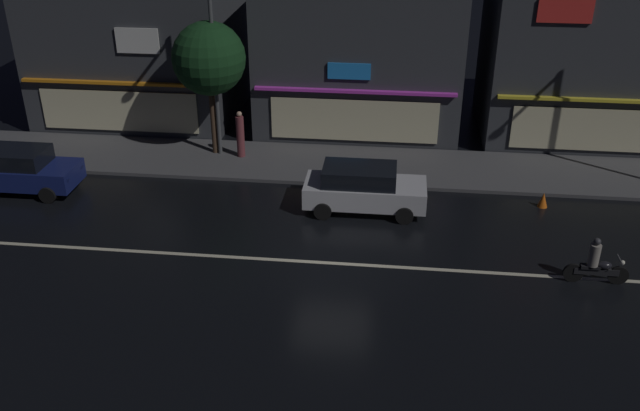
# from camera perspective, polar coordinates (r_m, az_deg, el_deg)

# --- Properties ---
(ground_plane) EXTENTS (140.00, 140.00, 0.00)m
(ground_plane) POSITION_cam_1_polar(r_m,az_deg,el_deg) (21.76, 1.04, -4.79)
(ground_plane) COLOR black
(lane_divider_stripe) EXTENTS (32.75, 0.16, 0.01)m
(lane_divider_stripe) POSITION_cam_1_polar(r_m,az_deg,el_deg) (21.75, 1.04, -4.78)
(lane_divider_stripe) COLOR beige
(lane_divider_stripe) RESTS_ON ground
(sidewalk_far) EXTENTS (34.47, 3.82, 0.14)m
(sidewalk_far) POSITION_cam_1_polar(r_m,az_deg,el_deg) (28.28, 2.50, 3.35)
(sidewalk_far) COLOR #4C4C4F
(sidewalk_far) RESTS_ON ground
(storefront_left_block) EXTENTS (8.80, 8.98, 8.19)m
(storefront_left_block) POSITION_cam_1_polar(r_m,az_deg,el_deg) (35.09, -14.18, 14.28)
(storefront_left_block) COLOR #383A3F
(storefront_left_block) RESTS_ON ground
(storefront_center_block) EXTENTS (9.50, 6.60, 8.16)m
(storefront_center_block) POSITION_cam_1_polar(r_m,az_deg,el_deg) (32.96, 22.05, 12.29)
(storefront_center_block) COLOR #383A3F
(storefront_center_block) RESTS_ON ground
(storefront_right_block) EXTENTS (8.89, 6.96, 6.56)m
(storefront_right_block) POSITION_cam_1_polar(r_m,az_deg,el_deg) (32.22, 3.34, 12.42)
(storefront_right_block) COLOR #383A3F
(storefront_right_block) RESTS_ON ground
(streetlamp_west) EXTENTS (0.44, 1.64, 7.09)m
(streetlamp_west) POSITION_cam_1_polar(r_m,az_deg,el_deg) (27.96, -8.88, 12.02)
(streetlamp_west) COLOR #47494C
(streetlamp_west) RESTS_ON sidewalk_far
(pedestrian_on_sidewalk) EXTENTS (0.33, 0.33, 1.96)m
(pedestrian_on_sidewalk) POSITION_cam_1_polar(r_m,az_deg,el_deg) (28.78, -6.59, 5.77)
(pedestrian_on_sidewalk) COLOR brown
(pedestrian_on_sidewalk) RESTS_ON sidewalk_far
(street_tree) EXTENTS (2.94, 2.94, 5.50)m
(street_tree) POSITION_cam_1_polar(r_m,az_deg,el_deg) (28.35, -9.16, 11.86)
(street_tree) COLOR #473323
(street_tree) RESTS_ON sidewalk_far
(parked_car_near_kerb) EXTENTS (4.30, 1.98, 1.67)m
(parked_car_near_kerb) POSITION_cam_1_polar(r_m,az_deg,el_deg) (24.56, 3.61, 1.47)
(parked_car_near_kerb) COLOR silver
(parked_car_near_kerb) RESTS_ON ground
(parked_car_trailing) EXTENTS (4.30, 1.98, 1.67)m
(parked_car_trailing) POSITION_cam_1_polar(r_m,az_deg,el_deg) (28.32, -23.61, 2.76)
(parked_car_trailing) COLOR navy
(parked_car_trailing) RESTS_ON ground
(motorcycle_following) EXTENTS (1.90, 0.60, 1.52)m
(motorcycle_following) POSITION_cam_1_polar(r_m,az_deg,el_deg) (22.08, 21.79, -4.54)
(motorcycle_following) COLOR black
(motorcycle_following) RESTS_ON ground
(traffic_cone) EXTENTS (0.36, 0.36, 0.55)m
(traffic_cone) POSITION_cam_1_polar(r_m,az_deg,el_deg) (26.25, 17.92, 0.45)
(traffic_cone) COLOR orange
(traffic_cone) RESTS_ON ground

